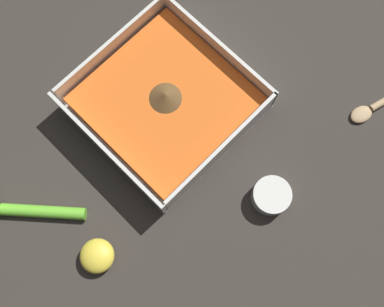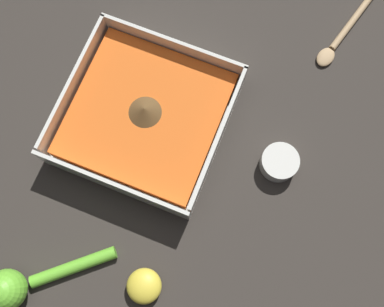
% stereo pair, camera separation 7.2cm
% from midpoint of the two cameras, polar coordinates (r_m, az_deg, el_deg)
% --- Properties ---
extents(ground_plane, '(4.00, 4.00, 0.00)m').
position_cam_midpoint_polar(ground_plane, '(0.78, -9.48, 4.19)').
color(ground_plane, '#332D28').
extents(square_dish, '(0.26, 0.26, 0.07)m').
position_cam_midpoint_polar(square_dish, '(0.76, -8.61, 4.04)').
color(square_dish, silver).
rests_on(square_dish, ground_plane).
extents(spice_bowl, '(0.06, 0.06, 0.03)m').
position_cam_midpoint_polar(spice_bowl, '(0.74, 8.35, -1.69)').
color(spice_bowl, silver).
rests_on(spice_bowl, ground_plane).
extents(lemon_squeezer, '(0.16, 0.15, 0.06)m').
position_cam_midpoint_polar(lemon_squeezer, '(0.76, -23.79, -15.66)').
color(lemon_squeezer, '#6BC633').
rests_on(lemon_squeezer, ground_plane).
extents(lemon_half, '(0.05, 0.05, 0.03)m').
position_cam_midpoint_polar(lemon_half, '(0.72, -9.02, -16.86)').
color(lemon_half, yellow).
rests_on(lemon_half, ground_plane).
extents(wooden_spoon, '(0.07, 0.20, 0.01)m').
position_cam_midpoint_polar(wooden_spoon, '(0.87, 16.77, 14.45)').
color(wooden_spoon, tan).
rests_on(wooden_spoon, ground_plane).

